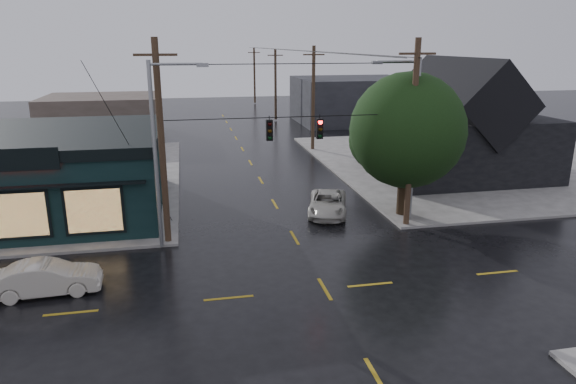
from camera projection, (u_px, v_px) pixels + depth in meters
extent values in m
plane|color=black|center=(325.00, 289.00, 21.40)|extent=(160.00, 160.00, 0.00)
cube|color=slate|center=(488.00, 162.00, 44.01)|extent=(28.00, 28.00, 0.15)
cube|color=black|center=(21.00, 178.00, 30.15)|extent=(16.00, 12.00, 4.20)
cube|color=black|center=(14.00, 137.00, 29.48)|extent=(16.30, 12.30, 0.60)
cube|color=black|center=(454.00, 144.00, 39.59)|extent=(12.00, 11.00, 4.50)
cylinder|color=black|center=(404.00, 185.00, 29.92)|extent=(0.70, 0.70, 3.49)
sphere|color=black|center=(407.00, 130.00, 29.02)|extent=(6.57, 6.57, 6.57)
cylinder|color=black|center=(293.00, 117.00, 25.76)|extent=(13.00, 0.04, 0.04)
cube|color=#41372F|center=(103.00, 116.00, 55.76)|extent=(12.00, 10.00, 4.40)
cube|color=black|center=(352.00, 100.00, 66.01)|extent=(14.00, 12.00, 5.60)
imported|color=beige|center=(47.00, 278.00, 20.82)|extent=(4.29, 1.73, 1.38)
imported|color=#B6B2A8|center=(328.00, 203.00, 30.65)|extent=(3.46, 5.13, 1.31)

